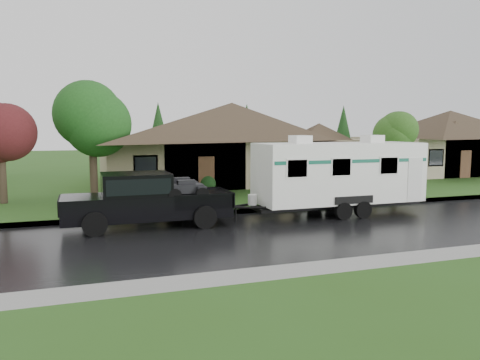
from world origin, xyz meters
The scene contains 12 objects.
ground centered at (0.00, 0.00, 0.00)m, with size 140.00×140.00×0.00m, color #2E561B.
road centered at (0.00, -2.00, 0.01)m, with size 140.00×8.00×0.01m, color black.
curb centered at (0.00, 2.25, 0.07)m, with size 140.00×0.50×0.15m, color gray.
lawn centered at (0.00, 15.00, 0.07)m, with size 140.00×26.00×0.15m, color #2E561B.
house_main centered at (2.29, 13.84, 3.59)m, with size 19.44×10.80×6.90m.
house_neighbor centered at (22.27, 14.34, 3.32)m, with size 15.12×9.72×6.45m.
tree_left_green centered at (-7.74, 8.15, 4.33)m, with size 3.64×3.64×6.03m.
tree_red centered at (-12.14, 7.95, 3.58)m, with size 3.00×3.00×4.96m.
tree_right_green centered at (11.21, 7.58, 3.56)m, with size 2.97×2.97×4.92m.
shrub_row centered at (2.00, 9.30, 0.65)m, with size 13.60×1.00×1.00m.
pickup_truck centered at (-6.02, 0.57, 1.17)m, with size 6.56×2.49×2.19m.
travel_trailer centered at (2.80, 0.57, 1.93)m, with size 8.10×2.84×3.63m.
Camera 1 is at (-8.38, -18.14, 3.97)m, focal length 35.00 mm.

